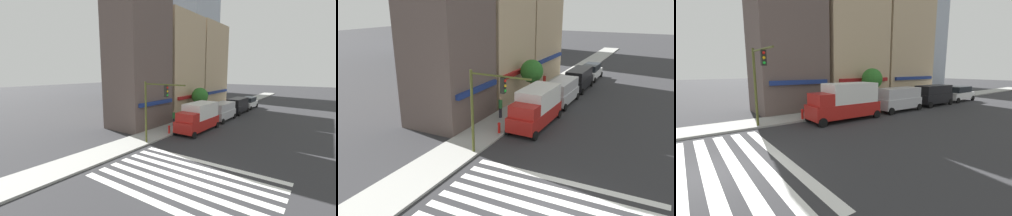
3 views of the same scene
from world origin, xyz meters
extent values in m
plane|color=#2D2D30|center=(0.00, 0.00, 0.00)|extent=(200.00, 200.00, 0.00)
cube|color=#9E9E99|center=(0.00, 7.50, 0.07)|extent=(120.00, 3.00, 0.15)
cube|color=silver|center=(-2.99, 0.00, 0.00)|extent=(0.52, 10.80, 0.01)
cube|color=silver|center=(-1.99, 0.00, 0.00)|extent=(0.52, 10.80, 0.01)
cube|color=silver|center=(-1.00, 0.00, 0.00)|extent=(0.52, 10.80, 0.01)
cube|color=silver|center=(0.00, 0.00, 0.00)|extent=(0.52, 10.80, 0.01)
cube|color=silver|center=(1.00, 0.00, 0.00)|extent=(0.52, 10.80, 0.01)
cube|color=silver|center=(1.99, 0.00, 0.00)|extent=(0.52, 10.80, 0.01)
cube|color=silver|center=(2.99, 0.00, 0.00)|extent=(0.52, 10.80, 0.01)
cube|color=brown|center=(8.37, 11.50, 7.55)|extent=(6.61, 5.00, 15.11)
cube|color=navy|center=(8.37, 8.85, 3.00)|extent=(5.62, 0.30, 0.40)
cube|color=tan|center=(16.26, 11.50, 7.10)|extent=(8.19, 5.00, 14.20)
cube|color=maroon|center=(16.26, 8.85, 3.00)|extent=(6.96, 0.30, 0.40)
cube|color=tan|center=(25.16, 11.50, 7.15)|extent=(8.92, 5.00, 14.30)
cube|color=navy|center=(25.16, 8.85, 3.00)|extent=(7.58, 0.30, 0.40)
cylinder|color=#474C1E|center=(3.74, 6.40, 2.79)|extent=(0.18, 0.18, 5.59)
cylinder|color=#474C1E|center=(3.74, 4.39, 5.39)|extent=(0.12, 4.01, 0.12)
cube|color=black|center=(3.74, 4.19, 4.86)|extent=(0.32, 0.24, 0.95)
sphere|color=red|center=(3.74, 4.06, 5.16)|extent=(0.18, 0.18, 0.18)
sphere|color=#EAAD14|center=(3.74, 4.06, 4.86)|extent=(0.18, 0.18, 0.18)
sphere|color=green|center=(3.74, 4.06, 4.56)|extent=(0.18, 0.18, 0.18)
cube|color=#B21E19|center=(10.25, 4.70, 0.89)|extent=(6.24, 2.31, 1.10)
cube|color=silver|center=(10.87, 4.70, 2.24)|extent=(4.38, 2.28, 1.60)
cube|color=#B21E19|center=(8.27, 4.70, 1.89)|extent=(1.77, 2.12, 0.90)
cylinder|color=black|center=(7.56, 5.80, 0.34)|extent=(0.68, 0.22, 0.68)
cylinder|color=black|center=(7.56, 3.60, 0.34)|extent=(0.68, 0.22, 0.68)
cylinder|color=black|center=(12.94, 5.80, 0.34)|extent=(0.68, 0.22, 0.68)
cylinder|color=black|center=(12.94, 3.60, 0.34)|extent=(0.68, 0.22, 0.68)
cube|color=#B7B7BC|center=(17.05, 4.70, 0.84)|extent=(5.02, 2.04, 1.00)
cube|color=#B7B7BC|center=(17.05, 4.70, 1.84)|extent=(4.76, 1.88, 1.00)
cylinder|color=black|center=(14.96, 5.70, 0.34)|extent=(0.68, 0.22, 0.68)
cylinder|color=black|center=(14.96, 3.70, 0.34)|extent=(0.68, 0.22, 0.68)
cylinder|color=black|center=(19.14, 5.70, 0.34)|extent=(0.68, 0.22, 0.68)
cylinder|color=black|center=(19.14, 3.70, 0.34)|extent=(0.68, 0.22, 0.68)
cube|color=black|center=(23.22, 4.70, 0.84)|extent=(5.01, 2.03, 1.00)
cube|color=black|center=(23.22, 4.70, 1.84)|extent=(4.76, 1.87, 1.00)
cylinder|color=black|center=(21.12, 5.70, 0.34)|extent=(0.68, 0.22, 0.68)
cylinder|color=black|center=(21.12, 3.70, 0.34)|extent=(0.68, 0.22, 0.68)
cylinder|color=black|center=(25.31, 5.70, 0.34)|extent=(0.68, 0.22, 0.68)
cylinder|color=black|center=(25.31, 3.70, 0.34)|extent=(0.68, 0.22, 0.68)
cube|color=white|center=(29.11, 4.70, 0.77)|extent=(4.71, 1.92, 0.85)
cube|color=black|center=(29.11, 4.70, 1.56)|extent=(3.30, 1.76, 0.75)
cylinder|color=black|center=(27.16, 5.65, 0.34)|extent=(0.68, 0.22, 0.68)
cylinder|color=black|center=(27.16, 3.75, 0.34)|extent=(0.68, 0.22, 0.68)
cylinder|color=black|center=(31.05, 5.65, 0.34)|extent=(0.68, 0.22, 0.68)
cylinder|color=black|center=(31.05, 3.75, 0.34)|extent=(0.68, 0.22, 0.68)
cylinder|color=#23232D|center=(20.73, 7.92, 0.57)|extent=(0.26, 0.26, 0.85)
cylinder|color=red|center=(20.73, 7.92, 1.35)|extent=(0.32, 0.32, 0.70)
sphere|color=tan|center=(20.73, 7.92, 1.81)|extent=(0.22, 0.22, 0.22)
cylinder|color=#23232D|center=(13.73, 7.17, 0.57)|extent=(0.26, 0.26, 0.85)
cylinder|color=#2D4C9E|center=(13.73, 7.17, 1.35)|extent=(0.32, 0.32, 0.70)
sphere|color=tan|center=(13.73, 7.17, 1.81)|extent=(0.22, 0.22, 0.22)
cylinder|color=#23232D|center=(10.37, 7.92, 0.57)|extent=(0.26, 0.26, 0.85)
cylinder|color=#2D7A3D|center=(10.37, 7.92, 1.35)|extent=(0.32, 0.32, 0.70)
sphere|color=tan|center=(10.37, 7.92, 1.81)|extent=(0.22, 0.22, 0.22)
cylinder|color=red|center=(7.29, 6.40, 0.47)|extent=(0.20, 0.20, 0.65)
sphere|color=red|center=(7.29, 6.40, 0.87)|extent=(0.24, 0.24, 0.24)
cylinder|color=brown|center=(16.03, 7.50, 1.26)|extent=(0.24, 0.24, 2.23)
sphere|color=#286623|center=(16.03, 7.50, 3.16)|extent=(2.23, 2.23, 2.23)
camera|label=1|loc=(-10.95, -6.53, 6.49)|focal=24.00mm
camera|label=2|loc=(-12.75, -4.45, 9.54)|focal=35.00mm
camera|label=3|loc=(-0.62, -10.03, 4.17)|focal=24.00mm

